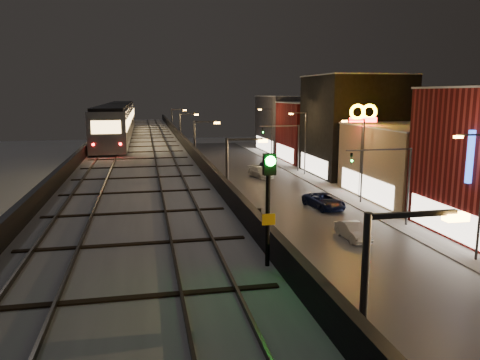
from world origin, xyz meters
TOP-DOWN VIEW (x-y plane):
  - road_surface at (7.50, 35.00)m, footprint 17.00×120.00m
  - sidewalk_right at (17.50, 35.00)m, footprint 4.00×120.00m
  - under_viaduct_pavement at (-6.00, 35.00)m, footprint 11.00×120.00m
  - elevated_viaduct at (-6.00, 31.84)m, footprint 9.00×100.00m
  - viaduct_trackbed at (-6.01, 31.97)m, footprint 8.40×100.00m
  - viaduct_parapet_streetside at (-1.65, 32.00)m, footprint 0.30×100.00m
  - viaduct_parapet_far at (-10.35, 32.00)m, footprint 0.30×100.00m
  - building_c at (23.99, 32.00)m, footprint 12.20×15.20m
  - building_d at (23.99, 48.00)m, footprint 12.20×13.20m
  - building_e at (23.99, 62.00)m, footprint 12.20×12.20m
  - building_f at (23.99, 76.00)m, footprint 12.20×16.20m
  - streetlight_left_1 at (-0.43, 13.00)m, footprint 2.57×0.28m
  - streetlight_right_1 at (16.73, 13.00)m, footprint 2.56×0.28m
  - streetlight_left_2 at (-0.43, 31.00)m, footprint 2.57×0.28m
  - streetlight_right_2 at (16.73, 31.00)m, footprint 2.56×0.28m
  - streetlight_left_3 at (-0.43, 49.00)m, footprint 2.57×0.28m
  - streetlight_right_3 at (16.73, 49.00)m, footprint 2.56×0.28m
  - streetlight_left_4 at (-0.43, 67.00)m, footprint 2.57×0.28m
  - streetlight_right_4 at (16.73, 67.00)m, footprint 2.56×0.28m
  - traffic_light_rig_a at (15.84, 22.00)m, footprint 6.10×0.34m
  - traffic_light_rig_b at (15.84, 52.00)m, footprint 6.10×0.34m
  - subway_train at (-8.50, 44.03)m, footprint 3.16×38.07m
  - rail_signal at (-2.10, -1.75)m, footprint 0.39×0.45m
  - car_taxi at (3.06, 12.53)m, footprint 2.56×4.62m
  - car_near_white at (3.97, 25.82)m, footprint 2.57×4.44m
  - car_mid_silver at (0.33, 30.80)m, footprint 3.04×5.60m
  - car_onc_silver at (10.61, 19.21)m, footprint 1.51×4.18m
  - car_onc_dark at (12.22, 29.47)m, footprint 3.41×5.81m
  - car_onc_white at (10.24, 48.05)m, footprint 3.14×5.40m
  - car_onc_red at (12.25, 53.20)m, footprint 2.48×4.55m
  - sign_mcdonalds at (18.00, 33.33)m, footprint 3.12×0.64m
  - sign_carwash at (18.50, 15.66)m, footprint 1.73×0.35m

SIDE VIEW (x-z plane):
  - road_surface at x=7.50m, z-range 0.00..0.06m
  - under_viaduct_pavement at x=-6.00m, z-range 0.00..0.06m
  - sidewalk_right at x=17.50m, z-range 0.00..0.14m
  - car_onc_silver at x=10.61m, z-range 0.00..1.37m
  - car_near_white at x=3.97m, z-range 0.00..1.38m
  - car_onc_red at x=12.25m, z-range 0.00..1.47m
  - car_onc_white at x=10.24m, z-range 0.00..1.47m
  - car_taxi at x=3.06m, z-range 0.00..1.49m
  - car_mid_silver at x=0.33m, z-range 0.00..1.49m
  - car_onc_dark at x=12.22m, z-range 0.00..1.52m
  - building_c at x=23.99m, z-range 0.00..8.16m
  - traffic_light_rig_a at x=15.84m, z-range 1.00..8.00m
  - traffic_light_rig_b at x=15.84m, z-range 1.00..8.00m
  - building_e at x=23.99m, z-range 0.00..10.16m
  - streetlight_left_1 at x=-0.43m, z-range 0.74..9.74m
  - streetlight_right_1 at x=16.73m, z-range 0.74..9.74m
  - streetlight_left_2 at x=-0.43m, z-range 0.74..9.74m
  - streetlight_right_2 at x=16.73m, z-range 0.74..9.74m
  - streetlight_left_3 at x=-0.43m, z-range 0.74..9.74m
  - streetlight_right_3 at x=16.73m, z-range 0.74..9.74m
  - streetlight_left_4 at x=-0.43m, z-range 0.74..9.74m
  - streetlight_right_4 at x=16.73m, z-range 0.74..9.74m
  - building_f at x=23.99m, z-range 0.00..11.16m
  - elevated_viaduct at x=-6.00m, z-range 2.47..8.77m
  - sign_carwash at x=18.50m, z-range 1.88..10.87m
  - viaduct_trackbed at x=-6.01m, z-range 6.23..6.55m
  - viaduct_parapet_streetside at x=-1.65m, z-range 6.30..7.40m
  - viaduct_parapet_far at x=-10.35m, z-range 6.30..7.40m
  - building_d at x=23.99m, z-range 0.00..14.16m
  - subway_train at x=-8.50m, z-range 6.61..10.39m
  - sign_mcdonalds at x=18.00m, z-range 3.35..13.82m
  - rail_signal at x=-2.10m, z-range 7.32..10.65m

